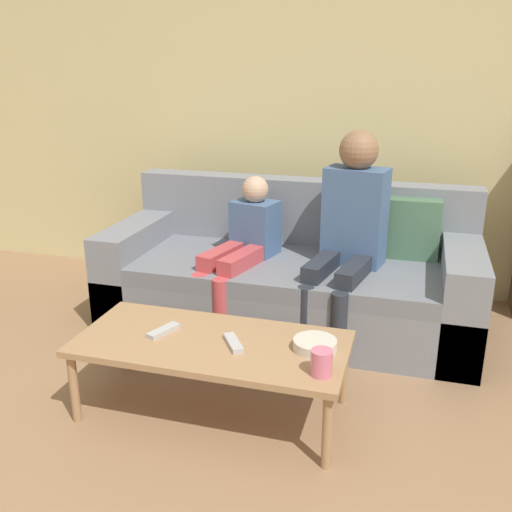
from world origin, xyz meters
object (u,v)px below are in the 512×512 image
Objects in this scene: cup_near at (322,363)px; couch at (292,278)px; snack_bowl at (315,345)px; tv_remote_0 at (163,331)px; tv_remote_1 at (233,343)px; coffee_table at (212,347)px; person_adult at (350,223)px; person_child at (243,244)px.

couch is at bearing 107.89° from cup_near.
couch reaches higher than snack_bowl.
snack_bowl is (-0.06, 0.20, -0.03)m from cup_near.
tv_remote_1 is at bearing 17.29° from tv_remote_0.
coffee_table is 0.55m from cup_near.
person_adult is at bearing 88.95° from snack_bowl.
couch is at bearing 83.44° from coffee_table.
coffee_table is 1.02× the size of person_adult.
snack_bowl is at bearing -23.56° from tv_remote_1.
person_adult is 1.32× the size of person_child.
couch is at bearing 177.46° from person_adult.
tv_remote_0 is at bearing 142.45° from tv_remote_1.
coffee_table is 7.19× the size of tv_remote_1.
person_child is 5.11× the size of tv_remote_0.
tv_remote_0 is (-0.36, -1.06, 0.10)m from couch.
coffee_table is at bearing -66.21° from person_child.
person_child is at bearing 98.96° from coffee_table.
person_child is (-0.15, 0.94, 0.18)m from coffee_table.
couch is 0.54m from person_adult.
couch is at bearing 41.54° from person_child.
coffee_table is (-0.12, -1.07, 0.05)m from couch.
person_adult is at bearing -13.60° from couch.
person_adult is (0.35, -0.08, 0.40)m from couch.
person_adult is at bearing 64.41° from coffee_table.
cup_near reaches higher than coffee_table.
coffee_table is 0.97m from person_child.
tv_remote_0 is (-0.24, 0.01, 0.04)m from coffee_table.
person_child reaches higher than tv_remote_0.
cup_near is at bearing -43.68° from person_child.
person_child is 0.94m from tv_remote_0.
coffee_table is 1.15m from person_adult.
cup_near is at bearing -51.90° from tv_remote_1.
couch is 1.29m from cup_near.
cup_near is 0.21m from snack_bowl.
person_adult is 1.17m from cup_near.
person_adult is at bearing 75.36° from tv_remote_0.
coffee_table is 1.35× the size of person_child.
cup_near is 0.78m from tv_remote_0.
cup_near is at bearing -72.11° from couch.
tv_remote_0 is (-0.09, -0.92, -0.14)m from person_child.
coffee_table is at bearing -96.56° from couch.
person_child is 8.42× the size of cup_near.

